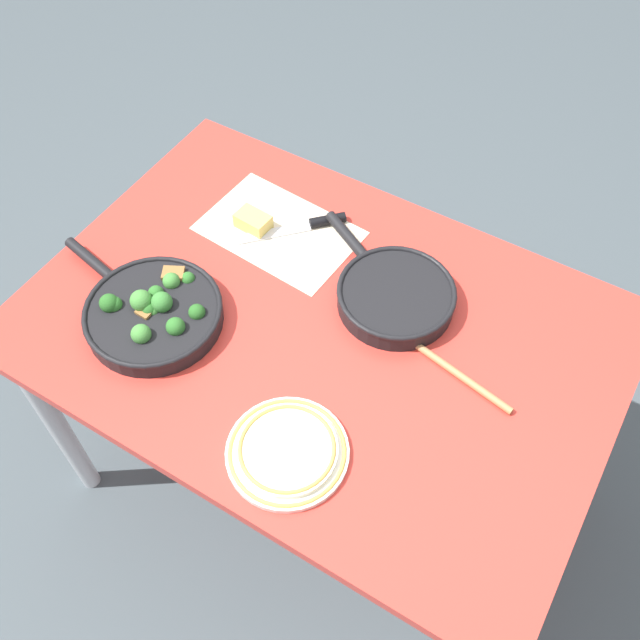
{
  "coord_description": "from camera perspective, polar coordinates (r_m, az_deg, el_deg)",
  "views": [
    {
      "loc": [
        -0.45,
        0.75,
        1.94
      ],
      "look_at": [
        0.0,
        0.0,
        0.75
      ],
      "focal_mm": 40.0,
      "sensor_mm": 36.0,
      "label": 1
    }
  ],
  "objects": [
    {
      "name": "ground_plane",
      "position": [
        2.13,
        -0.0,
        -12.02
      ],
      "size": [
        14.0,
        14.0,
        0.0
      ],
      "primitive_type": "plane",
      "color": "#424C51"
    },
    {
      "name": "dining_table_red",
      "position": [
        1.56,
        -0.0,
        -2.21
      ],
      "size": [
        1.22,
        0.85,
        0.73
      ],
      "color": "red",
      "rests_on": "ground_plane"
    },
    {
      "name": "skillet_broccoli",
      "position": [
        1.52,
        -13.26,
        0.66
      ],
      "size": [
        0.44,
        0.29,
        0.07
      ],
      "rotation": [
        0.0,
        0.0,
        6.08
      ],
      "color": "black",
      "rests_on": "dining_table_red"
    },
    {
      "name": "skillet_eggs",
      "position": [
        1.52,
        6.01,
        1.97
      ],
      "size": [
        0.37,
        0.27,
        0.05
      ],
      "rotation": [
        0.0,
        0.0,
        5.79
      ],
      "color": "black",
      "rests_on": "dining_table_red"
    },
    {
      "name": "wooden_spoon",
      "position": [
        1.46,
        8.23,
        -2.33
      ],
      "size": [
        0.34,
        0.09,
        0.02
      ],
      "rotation": [
        0.0,
        0.0,
        6.09
      ],
      "color": "#A87A4C",
      "rests_on": "dining_table_red"
    },
    {
      "name": "parchment_sheet",
      "position": [
        1.67,
        -3.28,
        7.15
      ],
      "size": [
        0.37,
        0.26,
        0.0
      ],
      "color": "beige",
      "rests_on": "dining_table_red"
    },
    {
      "name": "grater_knife",
      "position": [
        1.67,
        -0.98,
        7.61
      ],
      "size": [
        0.2,
        0.2,
        0.02
      ],
      "rotation": [
        0.0,
        0.0,
        0.8
      ],
      "color": "silver",
      "rests_on": "dining_table_red"
    },
    {
      "name": "cheese_block",
      "position": [
        1.67,
        -5.37,
        7.85
      ],
      "size": [
        0.08,
        0.06,
        0.04
      ],
      "color": "#E0C15B",
      "rests_on": "dining_table_red"
    },
    {
      "name": "dinner_plate_stack",
      "position": [
        1.33,
        -2.64,
        -10.41
      ],
      "size": [
        0.23,
        0.23,
        0.03
      ],
      "color": "silver",
      "rests_on": "dining_table_red"
    }
  ]
}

